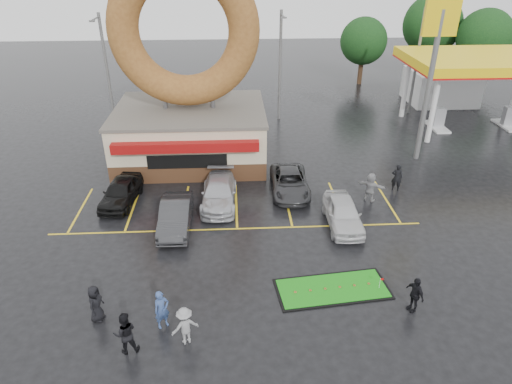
{
  "coord_description": "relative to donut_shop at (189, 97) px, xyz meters",
  "views": [
    {
      "loc": [
        -0.12,
        -17.26,
        13.44
      ],
      "look_at": [
        1.02,
        3.45,
        2.2
      ],
      "focal_mm": 32.0,
      "sensor_mm": 36.0,
      "label": 1
    }
  ],
  "objects": [
    {
      "name": "ground",
      "position": [
        3.0,
        -12.97,
        -4.46
      ],
      "size": [
        120.0,
        120.0,
        0.0
      ],
      "primitive_type": "plane",
      "color": "black",
      "rests_on": "ground"
    },
    {
      "name": "donut_shop",
      "position": [
        0.0,
        0.0,
        0.0
      ],
      "size": [
        10.2,
        8.7,
        13.5
      ],
      "color": "#472B19",
      "rests_on": "ground"
    },
    {
      "name": "gas_station",
      "position": [
        23.0,
        7.97,
        -0.77
      ],
      "size": [
        12.3,
        13.65,
        5.9
      ],
      "color": "silver",
      "rests_on": "ground"
    },
    {
      "name": "shell_sign",
      "position": [
        16.0,
        -0.97,
        2.91
      ],
      "size": [
        2.2,
        0.36,
        10.6
      ],
      "color": "slate",
      "rests_on": "ground"
    },
    {
      "name": "streetlight_left",
      "position": [
        -7.0,
        6.95,
        0.32
      ],
      "size": [
        0.4,
        2.21,
        9.0
      ],
      "color": "slate",
      "rests_on": "ground"
    },
    {
      "name": "streetlight_mid",
      "position": [
        7.0,
        7.95,
        0.32
      ],
      "size": [
        0.4,
        2.21,
        9.0
      ],
      "color": "slate",
      "rests_on": "ground"
    },
    {
      "name": "streetlight_right",
      "position": [
        19.0,
        8.95,
        0.32
      ],
      "size": [
        0.4,
        2.21,
        9.0
      ],
      "color": "slate",
      "rests_on": "ground"
    },
    {
      "name": "tree_far_a",
      "position": [
        29.0,
        17.03,
        0.72
      ],
      "size": [
        5.6,
        5.6,
        8.0
      ],
      "color": "#332114",
      "rests_on": "ground"
    },
    {
      "name": "tree_far_c",
      "position": [
        25.0,
        21.03,
        1.37
      ],
      "size": [
        6.3,
        6.3,
        9.0
      ],
      "color": "#332114",
      "rests_on": "ground"
    },
    {
      "name": "tree_far_d",
      "position": [
        17.0,
        19.03,
        0.07
      ],
      "size": [
        4.9,
        4.9,
        7.0
      ],
      "color": "#332114",
      "rests_on": "ground"
    },
    {
      "name": "car_black",
      "position": [
        -3.74,
        -6.33,
        -3.74
      ],
      "size": [
        2.26,
        4.45,
        1.45
      ],
      "primitive_type": "imported",
      "rotation": [
        0.0,
        0.0,
        -0.13
      ],
      "color": "black",
      "rests_on": "ground"
    },
    {
      "name": "car_dgrey",
      "position": [
        -0.27,
        -9.21,
        -3.73
      ],
      "size": [
        1.59,
        4.49,
        1.48
      ],
      "primitive_type": "imported",
      "rotation": [
        0.0,
        0.0,
        -0.01
      ],
      "color": "#2C2C2F",
      "rests_on": "ground"
    },
    {
      "name": "car_silver",
      "position": [
        2.01,
        -6.74,
        -3.76
      ],
      "size": [
        2.17,
        4.93,
        1.41
      ],
      "primitive_type": "imported",
      "rotation": [
        0.0,
        0.0,
        -0.04
      ],
      "color": "#B5B6BB",
      "rests_on": "ground"
    },
    {
      "name": "car_grey",
      "position": [
        6.31,
        -5.56,
        -3.8
      ],
      "size": [
        2.33,
        4.86,
        1.34
      ],
      "primitive_type": "imported",
      "rotation": [
        0.0,
        0.0,
        -0.02
      ],
      "color": "#333335",
      "rests_on": "ground"
    },
    {
      "name": "car_white",
      "position": [
        8.73,
        -9.47,
        -3.73
      ],
      "size": [
        1.78,
        4.33,
        1.47
      ],
      "primitive_type": "imported",
      "rotation": [
        0.0,
        0.0,
        -0.01
      ],
      "color": "silver",
      "rests_on": "ground"
    },
    {
      "name": "person_blue",
      "position": [
        -0.07,
        -16.52,
        -3.62
      ],
      "size": [
        0.74,
        0.67,
        1.7
      ],
      "primitive_type": "imported",
      "rotation": [
        0.0,
        0.0,
        0.56
      ],
      "color": "#334A7F",
      "rests_on": "ground"
    },
    {
      "name": "person_blackjkt",
      "position": [
        -1.25,
        -17.73,
        -3.57
      ],
      "size": [
        1.0,
        0.86,
        1.79
      ],
      "primitive_type": "imported",
      "rotation": [
        0.0,
        0.0,
        3.37
      ],
      "color": "black",
      "rests_on": "ground"
    },
    {
      "name": "person_hoodie",
      "position": [
        0.91,
        -17.42,
        -3.65
      ],
      "size": [
        1.21,
        0.98,
        1.64
      ],
      "primitive_type": "imported",
      "rotation": [
        0.0,
        0.0,
        3.56
      ],
      "color": "gray",
      "rests_on": "ground"
    },
    {
      "name": "person_bystander",
      "position": [
        -2.77,
        -15.99,
        -3.64
      ],
      "size": [
        0.7,
        0.91,
        1.65
      ],
      "primitive_type": "imported",
      "rotation": [
        0.0,
        0.0,
        1.33
      ],
      "color": "black",
      "rests_on": "ground"
    },
    {
      "name": "person_cameraman",
      "position": [
        10.19,
        -16.16,
        -3.64
      ],
      "size": [
        0.73,
        1.04,
        1.64
      ],
      "primitive_type": "imported",
      "rotation": [
        0.0,
        0.0,
        -1.19
      ],
      "color": "black",
      "rests_on": "ground"
    },
    {
      "name": "person_walker_near",
      "position": [
        10.93,
        -6.88,
        -3.57
      ],
      "size": [
        1.68,
        1.35,
        1.79
      ],
      "primitive_type": "imported",
      "rotation": [
        0.0,
        0.0,
        2.56
      ],
      "color": "gray",
      "rests_on": "ground"
    },
    {
      "name": "person_walker_far",
      "position": [
        12.91,
        -5.7,
        -3.58
      ],
      "size": [
        0.74,
        0.58,
        1.78
      ],
      "primitive_type": "imported",
      "rotation": [
        0.0,
        0.0,
        2.88
      ],
      "color": "black",
      "rests_on": "ground"
    },
    {
      "name": "dumpster",
      "position": [
        -4.5,
        -0.86,
        -3.81
      ],
      "size": [
        1.87,
        1.31,
        1.3
      ],
      "primitive_type": "cube",
      "rotation": [
        0.0,
        0.0,
        0.06
      ],
      "color": "#183E1C",
      "rests_on": "ground"
    },
    {
      "name": "putting_green",
      "position": [
        7.13,
        -14.73,
        -4.42
      ],
      "size": [
        5.18,
        2.69,
        0.62
      ],
      "color": "black",
      "rests_on": "ground"
    }
  ]
}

